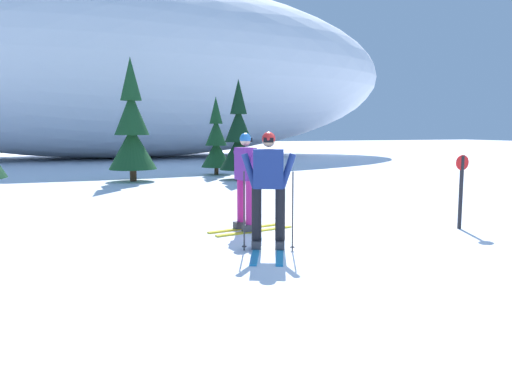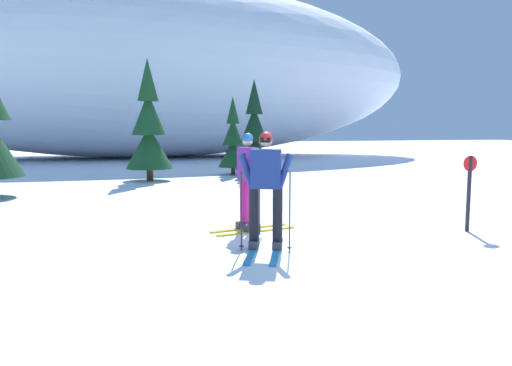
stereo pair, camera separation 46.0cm
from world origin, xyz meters
name	(u,v)px [view 2 (the right image)]	position (x,y,z in m)	size (l,w,h in m)	color
ground_plane	(336,243)	(0.00, 0.00, 0.00)	(120.00, 120.00, 0.00)	white
skier_navy_jacket	(266,188)	(-1.22, -0.08, 0.95)	(1.06, 1.65, 1.79)	#2893CC
skier_purple_jacket	(248,180)	(-1.10, 1.32, 0.92)	(1.60, 0.77, 1.77)	gold
pine_tree_center_left	(149,130)	(-2.15, 10.51, 1.80)	(1.66, 1.66, 4.31)	#47301E
pine_tree_center_right	(233,142)	(1.25, 11.83, 1.31)	(1.21, 1.21, 3.12)	#47301E
pine_tree_far_right	(254,138)	(1.54, 9.82, 1.52)	(1.40, 1.40, 3.62)	#47301E
snow_ridge_background	(144,71)	(-1.32, 25.02, 5.54)	(36.32, 15.94, 11.09)	white
trail_marker_post	(469,188)	(2.67, 0.14, 0.78)	(0.28, 0.07, 1.37)	black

